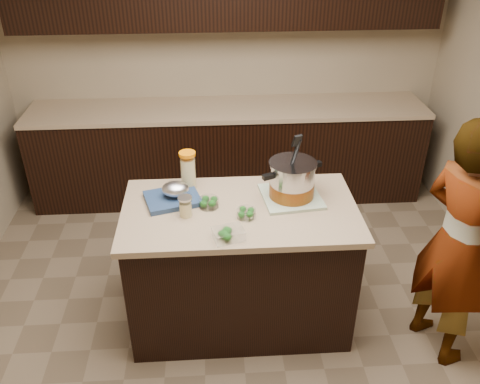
{
  "coord_description": "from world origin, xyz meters",
  "views": [
    {
      "loc": [
        -0.17,
        -2.63,
        2.6
      ],
      "look_at": [
        0.0,
        0.0,
        1.02
      ],
      "focal_mm": 38.0,
      "sensor_mm": 36.0,
      "label": 1
    }
  ],
  "objects_px": {
    "island": "(240,265)",
    "person": "(458,244)",
    "lemonade_pitcher": "(188,172)",
    "stock_pot": "(292,182)"
  },
  "relations": [
    {
      "from": "island",
      "to": "person",
      "type": "relative_size",
      "value": 0.91
    },
    {
      "from": "lemonade_pitcher",
      "to": "person",
      "type": "bearing_deg",
      "value": -20.57
    },
    {
      "from": "stock_pot",
      "to": "lemonade_pitcher",
      "type": "xyz_separation_m",
      "value": [
        -0.65,
        0.17,
        0.0
      ]
    },
    {
      "from": "stock_pot",
      "to": "person",
      "type": "bearing_deg",
      "value": -47.95
    },
    {
      "from": "lemonade_pitcher",
      "to": "person",
      "type": "relative_size",
      "value": 0.16
    },
    {
      "from": "island",
      "to": "stock_pot",
      "type": "distance_m",
      "value": 0.67
    },
    {
      "from": "island",
      "to": "person",
      "type": "height_order",
      "value": "person"
    },
    {
      "from": "island",
      "to": "lemonade_pitcher",
      "type": "bearing_deg",
      "value": 139.35
    },
    {
      "from": "stock_pot",
      "to": "lemonade_pitcher",
      "type": "height_order",
      "value": "stock_pot"
    },
    {
      "from": "stock_pot",
      "to": "person",
      "type": "height_order",
      "value": "person"
    }
  ]
}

